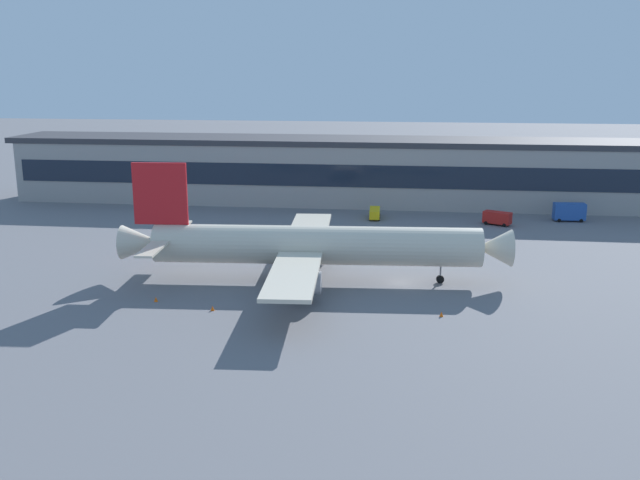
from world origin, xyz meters
The scene contains 10 objects.
ground_plane centered at (0.00, 0.00, 0.00)m, with size 600.00×600.00×0.00m, color slate.
terminal_building centered at (0.00, 59.97, 7.18)m, with size 176.36×16.88×14.31m.
airliner centered at (-12.81, -0.61, 5.20)m, with size 55.13×47.06×16.69m.
crew_van centered at (17.89, 40.19, 1.46)m, with size 5.63×4.33×2.55m.
belt_loader centered at (-5.85, 43.51, 1.15)m, with size 2.26×6.46×1.95m.
stair_truck centered at (32.11, 45.51, 1.98)m, with size 6.11×2.70×3.55m.
traffic_cone_0 centered at (5.12, -13.50, 0.31)m, with size 0.49×0.49×0.62m, color #F2590C.
traffic_cone_1 centered at (-18.22, -9.61, 0.30)m, with size 0.48×0.48×0.60m, color #F2590C.
traffic_cone_2 centered at (-23.18, -14.81, 0.31)m, with size 0.49×0.49×0.62m, color #F2590C.
traffic_cone_3 centered at (-31.41, -12.31, 0.32)m, with size 0.51×0.51×0.64m, color #F2590C.
Camera 1 is at (0.63, -97.14, 29.69)m, focal length 40.15 mm.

